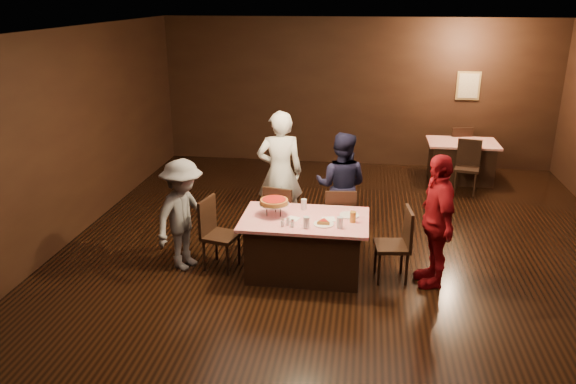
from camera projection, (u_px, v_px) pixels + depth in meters
The scene contains 23 objects.
room at pixel (348, 110), 6.65m from camera, with size 10.00×10.04×3.02m.
main_table at pixel (305, 246), 7.19m from camera, with size 1.60×1.00×0.77m, color red.
back_table at pixel (461, 161), 10.78m from camera, with size 1.30×0.90×0.77m, color #A7170B.
chair_far_left at pixel (283, 216), 7.91m from camera, with size 0.42×0.42×0.95m, color black.
chair_far_right at pixel (339, 219), 7.81m from camera, with size 0.42×0.42×0.95m, color black.
chair_end_left at pixel (221, 235), 7.31m from camera, with size 0.42×0.42×0.95m, color black.
chair_end_right at pixel (392, 245), 7.02m from camera, with size 0.42×0.42×0.95m, color black.
chair_back_near at pixel (467, 167), 10.10m from camera, with size 0.42×0.42×0.95m, color black.
chair_back_far at pixel (457, 149), 11.31m from camera, with size 0.42×0.42×0.95m, color black.
diner_white_jacket at pixel (280, 173), 8.31m from camera, with size 0.68×0.45×1.86m, color silver.
diner_navy_hoodie at pixel (341, 186), 8.16m from camera, with size 0.77×0.60×1.59m, color black.
diner_grey_knit at pixel (183, 215), 7.25m from camera, with size 0.96×0.55×1.48m, color slate.
diner_red_shirt at pixel (436, 221), 6.81m from camera, with size 0.98×0.41×1.68m, color maroon.
pizza_stand at pixel (274, 202), 7.10m from camera, with size 0.38×0.38×0.22m.
plate_with_slice at pixel (324, 223), 6.85m from camera, with size 0.25×0.25×0.06m.
plate_empty at pixel (349, 215), 7.13m from camera, with size 0.25×0.25×0.01m, color white.
glass_front_left at pixel (306, 222), 6.75m from camera, with size 0.08×0.08×0.14m, color silver.
glass_front_right at pixel (340, 222), 6.75m from camera, with size 0.08×0.08×0.14m, color silver.
glass_amber at pixel (353, 217), 6.91m from camera, with size 0.08×0.08×0.14m, color #BF7F26.
glass_back at pixel (304, 204), 7.33m from camera, with size 0.08×0.08×0.14m, color silver.
condiments at pixel (288, 222), 6.81m from camera, with size 0.17×0.10×0.09m.
napkin_center at pixel (329, 219), 7.02m from camera, with size 0.16×0.16×0.01m, color white.
napkin_left at pixel (293, 219), 7.03m from camera, with size 0.16×0.16×0.01m, color white.
Camera 1 is at (0.22, -6.62, 3.46)m, focal length 35.00 mm.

